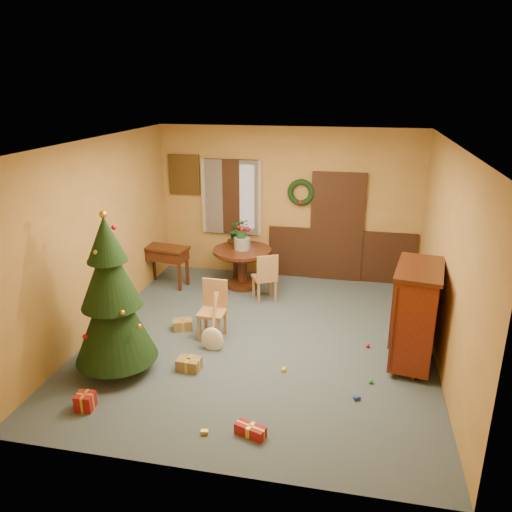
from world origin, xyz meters
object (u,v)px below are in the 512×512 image
(dining_table, at_px, (242,261))
(christmas_tree, at_px, (112,299))
(chair_near, at_px, (213,307))
(writing_desk, at_px, (165,257))
(sideboard, at_px, (415,313))

(dining_table, height_order, christmas_tree, christmas_tree)
(dining_table, xyz_separation_m, chair_near, (0.01, -1.97, -0.05))
(christmas_tree, height_order, writing_desk, christmas_tree)
(chair_near, height_order, writing_desk, chair_near)
(chair_near, relative_size, writing_desk, 0.97)
(chair_near, relative_size, christmas_tree, 0.40)
(sideboard, bearing_deg, christmas_tree, -165.66)
(sideboard, bearing_deg, chair_near, 175.80)
(writing_desk, distance_m, sideboard, 4.73)
(chair_near, distance_m, christmas_tree, 1.65)
(dining_table, bearing_deg, chair_near, -89.64)
(dining_table, relative_size, christmas_tree, 0.49)
(christmas_tree, distance_m, writing_desk, 3.01)
(dining_table, relative_size, chair_near, 1.23)
(dining_table, height_order, writing_desk, writing_desk)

